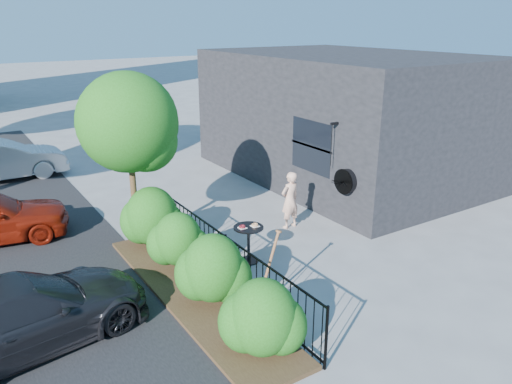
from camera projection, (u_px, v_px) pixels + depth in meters
ground at (287, 266)px, 10.70m from camera, size 120.00×120.00×0.00m
shop_building at (342, 116)px, 16.43m from camera, size 6.22×9.00×4.00m
fence at (226, 260)px, 9.75m from camera, size 0.05×6.05×1.10m
planting_bed at (195, 293)px, 9.56m from camera, size 1.30×6.00×0.08m
shrubs at (196, 259)px, 9.47m from camera, size 1.10×5.60×1.24m
patio_tree at (132, 129)px, 10.83m from camera, size 2.20×2.20×3.94m
cafe_table at (249, 238)px, 10.72m from camera, size 0.65×0.65×0.87m
woman at (290, 200)px, 12.47m from camera, size 0.57×0.40×1.47m
shovel at (267, 274)px, 8.99m from camera, size 0.52×0.20×1.51m
car_silver at (1, 160)px, 16.24m from camera, size 4.01×1.41×1.32m
car_darkgrey at (19, 315)px, 7.86m from camera, size 4.39×2.38×1.21m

